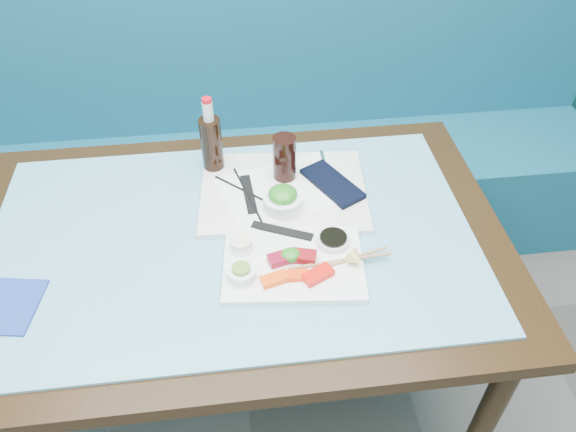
{
  "coord_description": "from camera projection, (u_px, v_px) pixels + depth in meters",
  "views": [
    {
      "loc": [
        0.02,
        0.44,
        1.77
      ],
      "look_at": [
        0.14,
        1.46,
        0.8
      ],
      "focal_mm": 35.0,
      "sensor_mm": 36.0,
      "label": 1
    }
  ],
  "objects": [
    {
      "name": "tuna_right",
      "position": [
        304.0,
        256.0,
        1.33
      ],
      "size": [
        0.07,
        0.05,
        0.02
      ],
      "primitive_type": "cube",
      "rotation": [
        0.0,
        0.0,
        -0.28
      ],
      "color": "maroon",
      "rests_on": "sashimi_plate"
    },
    {
      "name": "serving_tray",
      "position": [
        283.0,
        192.0,
        1.53
      ],
      "size": [
        0.47,
        0.37,
        0.02
      ],
      "primitive_type": "cube",
      "rotation": [
        0.0,
        0.0,
        -0.09
      ],
      "color": "silver",
      "rests_on": "glass_top"
    },
    {
      "name": "dining_table",
      "position": [
        235.0,
        261.0,
        1.48
      ],
      "size": [
        1.4,
        0.9,
        0.75
      ],
      "color": "black",
      "rests_on": "ground"
    },
    {
      "name": "paper_placemat",
      "position": [
        283.0,
        189.0,
        1.53
      ],
      "size": [
        0.38,
        0.31,
        0.0
      ],
      "primitive_type": "cube",
      "rotation": [
        0.0,
        0.0,
        0.29
      ],
      "color": "white",
      "rests_on": "serving_tray"
    },
    {
      "name": "salmon_right",
      "position": [
        318.0,
        275.0,
        1.29
      ],
      "size": [
        0.08,
        0.06,
        0.02
      ],
      "primitive_type": "cube",
      "rotation": [
        0.0,
        0.0,
        0.46
      ],
      "color": "red",
      "rests_on": "sashimi_plate"
    },
    {
      "name": "salmon_mid",
      "position": [
        296.0,
        276.0,
        1.29
      ],
      "size": [
        0.06,
        0.03,
        0.01
      ],
      "primitive_type": "cube",
      "rotation": [
        0.0,
        0.0,
        -0.01
      ],
      "color": "#FF3B0A",
      "rests_on": "sashimi_plate"
    },
    {
      "name": "seaweed_salad",
      "position": [
        283.0,
        194.0,
        1.44
      ],
      "size": [
        0.09,
        0.09,
        0.04
      ],
      "primitive_type": "ellipsoid",
      "rotation": [
        0.0,
        0.0,
        0.29
      ],
      "color": "#23751B",
      "rests_on": "seaweed_bowl"
    },
    {
      "name": "cola_bottle_body",
      "position": [
        212.0,
        146.0,
        1.56
      ],
      "size": [
        0.06,
        0.06,
        0.17
      ],
      "primitive_type": "cylinder",
      "rotation": [
        0.0,
        0.0,
        0.05
      ],
      "color": "black",
      "rests_on": "glass_top"
    },
    {
      "name": "ramekin_wasabi",
      "position": [
        241.0,
        274.0,
        1.29
      ],
      "size": [
        0.08,
        0.08,
        0.03
      ],
      "primitive_type": "cylinder",
      "rotation": [
        0.0,
        0.0,
        0.17
      ],
      "color": "white",
      "rests_on": "sashimi_plate"
    },
    {
      "name": "blue_napkin",
      "position": [
        3.0,
        306.0,
        1.26
      ],
      "size": [
        0.18,
        0.18,
        0.01
      ],
      "primitive_type": "cube",
      "rotation": [
        0.0,
        0.0,
        -0.17
      ],
      "color": "navy",
      "rests_on": "glass_top"
    },
    {
      "name": "sashimi_plate",
      "position": [
        293.0,
        264.0,
        1.34
      ],
      "size": [
        0.35,
        0.27,
        0.02
      ],
      "primitive_type": "cube",
      "rotation": [
        0.0,
        0.0,
        -0.1
      ],
      "color": "white",
      "rests_on": "glass_top"
    },
    {
      "name": "booth_bench",
      "position": [
        229.0,
        158.0,
        2.29
      ],
      "size": [
        3.0,
        0.56,
        1.17
      ],
      "color": "#105169",
      "rests_on": "ground"
    },
    {
      "name": "cola_bottle_cap",
      "position": [
        207.0,
        100.0,
        1.46
      ],
      "size": [
        0.03,
        0.03,
        0.01
      ],
      "primitive_type": "cylinder",
      "rotation": [
        0.0,
        0.0,
        0.39
      ],
      "color": "red",
      "rests_on": "cola_bottle_neck"
    },
    {
      "name": "navy_pouch",
      "position": [
        332.0,
        184.0,
        1.54
      ],
      "size": [
        0.16,
        0.21,
        0.01
      ],
      "primitive_type": "cube",
      "rotation": [
        0.0,
        0.0,
        0.5
      ],
      "color": "black",
      "rests_on": "serving_tray"
    },
    {
      "name": "tray_sleeve",
      "position": [
        249.0,
        194.0,
        1.51
      ],
      "size": [
        0.04,
        0.16,
        0.0
      ],
      "primitive_type": "cube",
      "rotation": [
        0.0,
        0.0,
        0.07
      ],
      "color": "black",
      "rests_on": "serving_tray"
    },
    {
      "name": "lemon_wedge",
      "position": [
        356.0,
        259.0,
        1.31
      ],
      "size": [
        0.05,
        0.05,
        0.04
      ],
      "primitive_type": "cone",
      "rotation": [
        1.57,
        0.0,
        0.58
      ],
      "color": "#DEC769",
      "rests_on": "sashimi_plate"
    },
    {
      "name": "tuna_left",
      "position": [
        281.0,
        259.0,
        1.33
      ],
      "size": [
        0.07,
        0.05,
        0.02
      ],
      "primitive_type": "cube",
      "rotation": [
        0.0,
        0.0,
        0.26
      ],
      "color": "maroon",
      "rests_on": "sashimi_plate"
    },
    {
      "name": "cola_bottle_neck",
      "position": [
        208.0,
        111.0,
        1.48
      ],
      "size": [
        0.04,
        0.04,
        0.06
      ],
      "primitive_type": "cylinder",
      "rotation": [
        0.0,
        0.0,
        0.26
      ],
      "color": "silver",
      "rests_on": "cola_bottle_body"
    },
    {
      "name": "black_chopstick_b",
      "position": [
        250.0,
        194.0,
        1.51
      ],
      "size": [
        0.19,
        0.17,
        0.01
      ],
      "primitive_type": "cylinder",
      "rotation": [
        1.57,
        0.0,
        0.82
      ],
      "color": "black",
      "rests_on": "serving_tray"
    },
    {
      "name": "seaweed_bowl",
      "position": [
        283.0,
        202.0,
        1.46
      ],
      "size": [
        0.11,
        0.11,
        0.04
      ],
      "primitive_type": "cylinder",
      "rotation": [
        0.0,
        0.0,
        0.04
      ],
      "color": "white",
      "rests_on": "serving_tray"
    },
    {
      "name": "wooden_chopstick_b",
      "position": [
        344.0,
        261.0,
        1.33
      ],
      "size": [
        0.22,
        0.07,
        0.01
      ],
      "primitive_type": "cylinder",
      "rotation": [
        1.57,
        0.0,
        -1.3
      ],
      "color": "#9F794A",
      "rests_on": "sashimi_plate"
    },
    {
      "name": "chopstick_sleeve",
      "position": [
        282.0,
        231.0,
        1.41
      ],
      "size": [
        0.16,
        0.09,
        0.0
      ],
      "primitive_type": "cube",
      "rotation": [
        0.0,
        0.0,
        -0.43
      ],
      "color": "black",
      "rests_on": "sashimi_plate"
    },
    {
      "name": "salmon_left",
      "position": [
        275.0,
        279.0,
        1.29
      ],
      "size": [
        0.07,
        0.05,
        0.02
      ],
      "primitive_type": "cube",
      "rotation": [
        0.0,
        0.0,
        0.28
      ],
      "color": "#FF4D0A",
      "rests_on": "sashimi_plate"
    },
    {
      "name": "ramekin_ginger",
      "position": [
        241.0,
        246.0,
        1.36
      ],
      "size": [
        0.07,
        0.07,
        0.02
      ],
      "primitive_type": "cylinder",
      "rotation": [
        0.0,
        0.0,
        0.29
      ],
      "color": "white",
      "rests_on": "sashimi_plate"
    },
    {
      "name": "cola_glass",
      "position": [
        284.0,
        158.0,
        1.52
      ],
      "size": [
        0.07,
        0.07,
        0.13
      ],
      "primitive_type": "cylinder",
      "rotation": [
        0.0,
        0.0,
        -0.04
      ],
      "color": "black",
      "rests_on": "serving_tray"
    },
    {
      "name": "soy_dish",
      "position": [
        333.0,
        241.0,
        1.37
      ],
      "size": [
        0.1,
        0.1,
        0.02
      ],
      "primitive_type": "cylinder",
      "rotation": [
        0.0,
        0.0,
        0.33
      ],
      "color": "silver",
      "rests_on": "sashimi_plate"
    },
    {
      "name": "ginger_fill",
      "position": [
        241.0,
        241.0,
        1.34
      ],
      "size": [
        0.06,
        0.06,
        0.01
      ],
      "primitive_type": "cylinder",
      "rotation": [
        0.0,
        0.0,
        -0.25
      ],
      "color": "beige",
      "rests_on": "ramekin_ginger"
    },
    {
      "name": "glass_top",
      "position": [
        233.0,
        238.0,
        1.42
      ],
      "size": [
        1.22,
        0.76,
        0.01
      ],
      "primitive_type": "cube",
      "color": "#5DA1BA",
      "rests_on": "dining_table"
    },
    {
      "name": "wooden_chopstick_a",
      "position": [
        340.0,
        261.0,
        1.33
      ],
      "size": [
        0.25,
        0.03,
        0.01
      ],
      "primitive_type": "cylinder",
      "rotation": [
        1.57,
        0.0,
        -1.5
      ],
      "color": "#9B6C49",
      "rests_on": "sashimi_plate"
    },
    {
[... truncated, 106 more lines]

